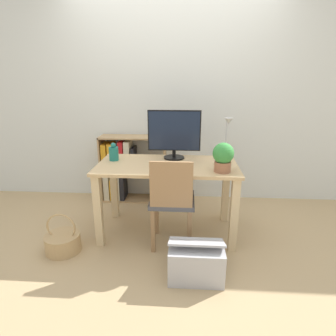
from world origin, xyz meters
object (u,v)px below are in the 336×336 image
(keyboard, at_px, (174,164))
(bookshelf, at_px, (123,169))
(vase, at_px, (114,153))
(monitor, at_px, (174,133))
(chair, at_px, (172,199))
(storage_box, at_px, (196,261))
(basket, at_px, (63,242))
(potted_plant, at_px, (223,156))
(desk_lamp, at_px, (227,135))

(keyboard, xyz_separation_m, bookshelf, (-0.69, 0.81, -0.32))
(vase, bearing_deg, bookshelf, 96.73)
(monitor, height_order, vase, monitor)
(chair, distance_m, bookshelf, 1.25)
(storage_box, bearing_deg, chair, 116.74)
(chair, bearing_deg, bookshelf, 123.30)
(bookshelf, distance_m, basket, 1.27)
(basket, bearing_deg, storage_box, -12.94)
(potted_plant, relative_size, storage_box, 0.59)
(monitor, xyz_separation_m, basket, (-0.97, -0.62, -0.90))
(desk_lamp, bearing_deg, chair, -144.84)
(monitor, distance_m, keyboard, 0.35)
(monitor, height_order, storage_box, monitor)
(monitor, xyz_separation_m, bookshelf, (-0.68, 0.57, -0.57))
(basket, bearing_deg, vase, 53.00)
(vase, bearing_deg, monitor, 11.01)
(chair, xyz_separation_m, bookshelf, (-0.68, 1.05, -0.06))
(desk_lamp, height_order, potted_plant, desk_lamp)
(basket, bearing_deg, monitor, 32.50)
(keyboard, distance_m, chair, 0.35)
(keyboard, distance_m, bookshelf, 1.11)
(desk_lamp, bearing_deg, storage_box, -110.39)
(vase, height_order, potted_plant, potted_plant)
(monitor, xyz_separation_m, vase, (-0.59, -0.12, -0.19))
(monitor, relative_size, desk_lamp, 1.21)
(monitor, xyz_separation_m, chair, (0.01, -0.47, -0.51))
(monitor, relative_size, storage_box, 1.22)
(monitor, relative_size, bookshelf, 0.63)
(chair, bearing_deg, potted_plant, 9.01)
(desk_lamp, height_order, storage_box, desk_lamp)
(chair, relative_size, bookshelf, 1.04)
(vase, distance_m, chair, 0.77)
(desk_lamp, height_order, basket, desk_lamp)
(keyboard, relative_size, bookshelf, 0.39)
(potted_plant, xyz_separation_m, basket, (-1.42, -0.21, -0.77))
(chair, distance_m, storage_box, 0.58)
(chair, bearing_deg, vase, 149.39)
(keyboard, height_order, potted_plant, potted_plant)
(keyboard, bearing_deg, bookshelf, 130.29)
(monitor, bearing_deg, vase, -168.99)
(potted_plant, relative_size, chair, 0.30)
(vase, relative_size, desk_lamp, 0.41)
(chair, height_order, bookshelf, chair)
(keyboard, distance_m, storage_box, 0.90)
(desk_lamp, bearing_deg, bookshelf, 149.52)
(monitor, distance_m, storage_box, 1.25)
(basket, xyz_separation_m, storage_box, (1.19, -0.27, 0.05))
(monitor, xyz_separation_m, keyboard, (0.01, -0.24, -0.26))
(keyboard, xyz_separation_m, potted_plant, (0.43, -0.17, 0.13))
(keyboard, bearing_deg, storage_box, -72.75)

